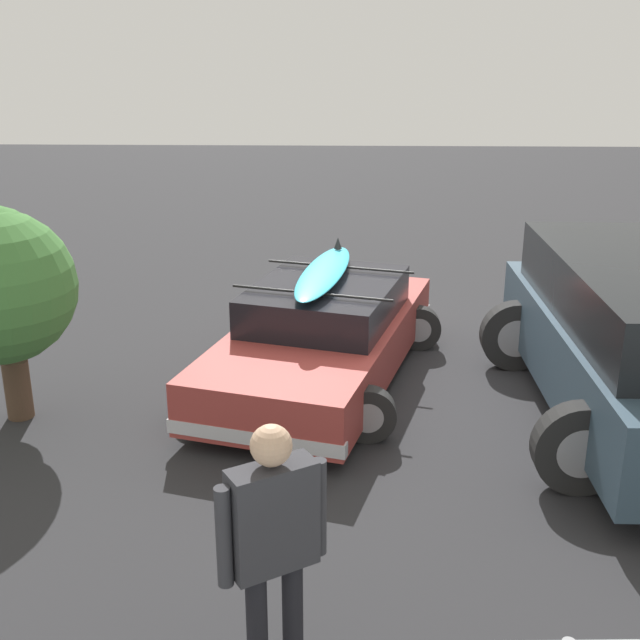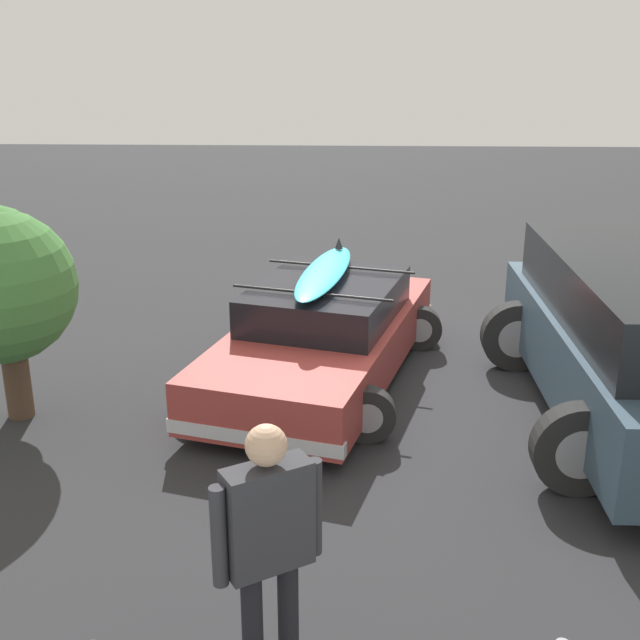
{
  "view_description": "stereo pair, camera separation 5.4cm",
  "coord_description": "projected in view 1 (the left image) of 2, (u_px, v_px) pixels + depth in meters",
  "views": [
    {
      "loc": [
        0.44,
        8.65,
        3.79
      ],
      "look_at": [
        0.69,
        0.57,
        0.95
      ],
      "focal_mm": 45.0,
      "sensor_mm": 36.0,
      "label": 1
    },
    {
      "loc": [
        0.39,
        8.65,
        3.79
      ],
      "look_at": [
        0.69,
        0.57,
        0.95
      ],
      "focal_mm": 45.0,
      "sensor_mm": 36.0,
      "label": 2
    }
  ],
  "objects": [
    {
      "name": "person_bystander",
      "position": [
        273.0,
        538.0,
        4.61
      ],
      "size": [
        0.61,
        0.44,
        1.79
      ],
      "color": "black",
      "rests_on": "ground"
    },
    {
      "name": "sedan_car",
      "position": [
        323.0,
        334.0,
        9.3
      ],
      "size": [
        3.0,
        4.58,
        1.43
      ],
      "color": "#9E3833",
      "rests_on": "ground"
    },
    {
      "name": "ground_plane",
      "position": [
        380.0,
        382.0,
        9.4
      ],
      "size": [
        44.0,
        44.0,
        0.02
      ],
      "primitive_type": "cube",
      "color": "#28282B",
      "rests_on": "ground"
    }
  ]
}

